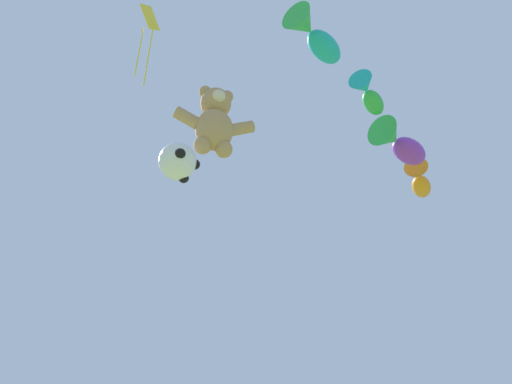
{
  "coord_description": "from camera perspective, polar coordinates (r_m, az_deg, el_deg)",
  "views": [
    {
      "loc": [
        -1.73,
        -4.4,
        1.52
      ],
      "look_at": [
        0.8,
        3.95,
        7.06
      ],
      "focal_mm": 35.0,
      "sensor_mm": 36.0,
      "label": 1
    }
  ],
  "objects": [
    {
      "name": "diamond_kite",
      "position": [
        14.65,
        -12.19,
        17.97
      ],
      "size": [
        0.65,
        0.77,
        2.99
      ],
      "color": "yellow"
    },
    {
      "name": "teddy_bear_kite",
      "position": [
        11.57,
        -4.73,
        8.1
      ],
      "size": [
        1.91,
        0.84,
        1.94
      ],
      "color": "tan"
    },
    {
      "name": "fish_kite_violet",
      "position": [
        15.84,
        16.06,
        5.32
      ],
      "size": [
        2.35,
        1.8,
        1.0
      ],
      "color": "purple"
    },
    {
      "name": "soccer_ball_kite",
      "position": [
        10.48,
        -8.91,
        3.45
      ],
      "size": [
        0.87,
        0.87,
        0.8
      ],
      "color": "white"
    },
    {
      "name": "fish_kite_tangerine",
      "position": [
        17.8,
        18.18,
        1.35
      ],
      "size": [
        1.77,
        1.91,
        0.78
      ],
      "color": "orange"
    },
    {
      "name": "fish_kite_teal",
      "position": [
        12.38,
        6.65,
        17.31
      ],
      "size": [
        1.85,
        1.57,
        0.77
      ],
      "color": "#19ADB2"
    },
    {
      "name": "fish_kite_emerald",
      "position": [
        14.32,
        12.73,
        10.85
      ],
      "size": [
        1.55,
        1.5,
        0.66
      ],
      "color": "green"
    }
  ]
}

